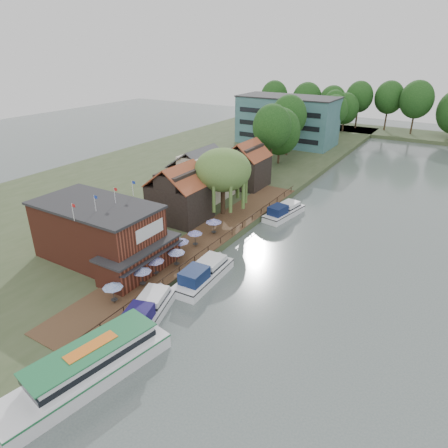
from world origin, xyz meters
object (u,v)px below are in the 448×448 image
Objects in this scene: cruiser_2 at (284,210)px; umbrella_3 at (176,257)px; umbrella_2 at (155,266)px; umbrella_5 at (195,238)px; cruiser_0 at (147,309)px; umbrella_1 at (142,277)px; umbrella_4 at (180,246)px; umbrella_0 at (113,293)px; umbrella_6 at (214,226)px; cottage_b at (201,173)px; cottage_a at (180,193)px; cruiser_1 at (204,272)px; tour_boat at (86,366)px; cottage_c at (247,164)px; pub at (110,235)px; swan at (132,362)px; hotel_block at (287,120)px; willow at (223,182)px.

umbrella_3 is at bearing -90.60° from cruiser_2.
umbrella_2 is 8.30m from umbrella_5.
umbrella_3 is at bearing 91.12° from cruiser_0.
umbrella_1 is 4.69m from cruiser_0.
umbrella_1 and umbrella_4 have the same top height.
umbrella_6 is (-0.12, 19.01, 0.00)m from umbrella_0.
cottage_b is 16.22m from umbrella_6.
cruiser_2 is at bearing 42.52° from cottage_a.
cruiser_1 is (4.69, -9.40, -0.99)m from umbrella_6.
umbrella_5 is 23.28m from tour_boat.
cruiser_0 is (4.17, -10.98, -1.04)m from umbrella_4.
cottage_b is at bearing 113.20° from umbrella_2.
cottage_c is at bearing 99.21° from umbrella_0.
pub is 8.42× the size of umbrella_4.
cruiser_1 is at bearing 101.66° from tour_boat.
cottage_b is at bearing 99.09° from pub.
umbrella_1 is at bearing -89.95° from cruiser_2.
cottage_b is 24.86m from umbrella_3.
cottage_b is 40.07m from swan.
umbrella_5 is (0.26, 2.92, 0.00)m from umbrella_4.
hotel_block is at bearing 100.65° from umbrella_0.
umbrella_0 reaches higher than cruiser_1.
umbrella_6 is at bearing 106.22° from swan.
umbrella_0 is 3.93m from cruiser_0.
tour_boat is (0.30, -40.35, 0.42)m from cruiser_2.
umbrella_5 is at bearing -76.24° from willow.
hotel_block reaches higher than umbrella_5.
umbrella_2 is (14.61, -70.76, -4.86)m from hotel_block.
cruiser_0 is at bearing -75.17° from willow.
cruiser_0 is (11.22, -20.37, -4.00)m from cottage_a.
umbrella_5 is at bearing 93.06° from umbrella_1.
cruiser_2 is at bearing 80.70° from umbrella_3.
pub reaches higher than umbrella_4.
umbrella_2 reaches higher than cruiser_2.
umbrella_2 and umbrella_3 have the same top height.
umbrella_0 is (7.50, -21.11, -2.96)m from cottage_a.
cruiser_2 is (4.60, 25.95, -1.09)m from umbrella_2.
cruiser_2 is at bearing 81.35° from umbrella_1.
umbrella_1 is 0.24× the size of cruiser_2.
pub reaches higher than umbrella_5.
cruiser_0 is 6.32m from swan.
pub is 2.35× the size of cottage_c.
tour_boat is (5.20, -22.69, -0.67)m from umbrella_5.
tour_boat is (15.51, -39.15, -3.63)m from cottage_b.
hotel_block reaches higher than umbrella_0.
umbrella_1 is 0.22× the size of cruiser_1.
cottage_b is at bearing 122.30° from cruiser_1.
cottage_a is 3.62× the size of umbrella_0.
umbrella_5 is at bearing 113.16° from tour_boat.
willow reaches higher than umbrella_3.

